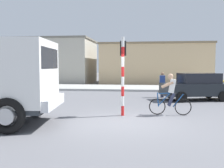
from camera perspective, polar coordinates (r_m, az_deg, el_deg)
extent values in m
plane|color=slate|center=(9.34, 4.06, -8.54)|extent=(120.00, 120.00, 0.00)
cube|color=#ADADA8|center=(22.59, 5.71, -0.84)|extent=(80.00, 5.00, 0.16)
cube|color=silver|center=(9.08, -12.88, -3.87)|extent=(0.49, 2.39, 0.36)
cube|color=black|center=(9.03, -13.96, 5.58)|extent=(0.34, 2.13, 0.70)
torus|color=black|center=(10.63, -16.93, -4.14)|extent=(1.12, 0.35, 1.10)
cylinder|color=beige|center=(10.63, -16.93, -4.14)|extent=(0.52, 0.35, 0.50)
torus|color=black|center=(8.26, -22.38, -6.64)|extent=(1.12, 0.35, 1.10)
cylinder|color=beige|center=(8.26, -22.38, -6.64)|extent=(0.52, 0.35, 0.50)
torus|color=black|center=(10.85, 10.07, -4.98)|extent=(0.68, 0.05, 0.68)
torus|color=black|center=(10.94, 15.60, -4.99)|extent=(0.68, 0.05, 0.68)
cylinder|color=#1E4C8C|center=(10.80, 11.96, -2.02)|extent=(0.60, 0.05, 0.09)
cylinder|color=#1E4C8C|center=(10.82, 11.62, -3.31)|extent=(0.51, 0.05, 0.57)
cylinder|color=#1E4C8C|center=(10.88, 14.57, -3.59)|extent=(0.44, 0.05, 0.57)
cylinder|color=#1E4C8C|center=(10.81, 10.23, -3.43)|extent=(0.09, 0.05, 0.59)
cylinder|color=black|center=(10.77, 10.38, -1.77)|extent=(0.04, 0.50, 0.03)
cube|color=black|center=(10.82, 13.53, -2.17)|extent=(0.24, 0.12, 0.06)
cube|color=white|center=(10.79, 13.29, -0.42)|extent=(0.30, 0.32, 0.59)
sphere|color=tan|center=(10.76, 12.96, 1.70)|extent=(0.22, 0.22, 0.22)
cylinder|color=#2D334C|center=(10.75, 13.13, -3.44)|extent=(0.31, 0.13, 0.57)
cylinder|color=tan|center=(10.61, 12.30, -0.21)|extent=(0.49, 0.10, 0.29)
cylinder|color=#2D334C|center=(10.94, 13.04, -3.30)|extent=(0.31, 0.13, 0.57)
cylinder|color=tan|center=(10.93, 12.17, -0.09)|extent=(0.49, 0.10, 0.29)
cylinder|color=red|center=(10.52, 2.39, -5.98)|extent=(0.12, 0.12, 0.40)
cylinder|color=white|center=(10.46, 2.40, -3.82)|extent=(0.12, 0.12, 0.40)
cylinder|color=red|center=(10.41, 2.40, -1.64)|extent=(0.12, 0.12, 0.40)
cylinder|color=white|center=(10.38, 2.41, 0.56)|extent=(0.12, 0.12, 0.40)
cylinder|color=red|center=(10.36, 2.42, 2.77)|extent=(0.12, 0.12, 0.40)
cylinder|color=white|center=(10.36, 2.42, 4.98)|extent=(0.12, 0.12, 0.40)
cylinder|color=red|center=(10.37, 2.43, 7.19)|extent=(0.12, 0.12, 0.40)
cylinder|color=white|center=(10.40, 2.44, 9.39)|extent=(0.12, 0.12, 0.40)
cube|color=black|center=(10.56, 2.51, 7.95)|extent=(0.24, 0.20, 0.60)
sphere|color=green|center=(10.68, 2.56, 7.91)|extent=(0.14, 0.14, 0.14)
cylinder|color=black|center=(20.18, 23.78, -1.15)|extent=(0.62, 0.29, 0.60)
cube|color=#1E2328|center=(15.86, 18.27, -1.10)|extent=(4.29, 2.61, 0.70)
cube|color=black|center=(15.88, 18.82, 1.24)|extent=(2.48, 1.93, 0.60)
cylinder|color=black|center=(14.63, 15.26, -2.85)|extent=(0.63, 0.32, 0.60)
cylinder|color=black|center=(16.20, 12.99, -2.14)|extent=(0.63, 0.32, 0.60)
cylinder|color=black|center=(15.73, 23.66, -2.57)|extent=(0.63, 0.32, 0.60)
cylinder|color=black|center=(17.21, 20.78, -1.94)|extent=(0.63, 0.32, 0.60)
cylinder|color=#2D334C|center=(16.69, 11.15, -1.49)|extent=(0.22, 0.22, 0.85)
cube|color=#3351A8|center=(16.63, 11.19, 0.92)|extent=(0.34, 0.22, 0.56)
sphere|color=#9E7051|center=(16.62, 11.21, 2.27)|extent=(0.20, 0.20, 0.20)
cube|color=#B2AD9E|center=(31.34, -14.50, 4.78)|extent=(10.97, 6.98, 4.89)
cube|color=slate|center=(31.48, -14.59, 9.42)|extent=(11.19, 7.12, 0.20)
cube|color=#D1B284|center=(29.58, 9.33, 4.27)|extent=(11.59, 7.01, 4.24)
cube|color=#7D6B4F|center=(29.67, 9.38, 8.56)|extent=(11.82, 7.15, 0.20)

